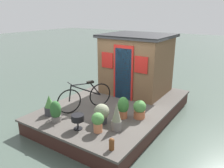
# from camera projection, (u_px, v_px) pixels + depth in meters

# --- Properties ---
(ground_plane) EXTENTS (60.00, 60.00, 0.00)m
(ground_plane) POSITION_uv_depth(u_px,v_px,m) (115.00, 116.00, 7.38)
(ground_plane) COLOR #47564C
(houseboat_deck) EXTENTS (4.98, 3.32, 0.47)m
(houseboat_deck) POSITION_uv_depth(u_px,v_px,m) (115.00, 110.00, 7.30)
(houseboat_deck) COLOR #4C4742
(houseboat_deck) RESTS_ON ground_plane
(houseboat_cabin) EXTENTS (2.02, 2.30, 2.07)m
(houseboat_cabin) POSITION_uv_depth(u_px,v_px,m) (136.00, 63.00, 8.00)
(houseboat_cabin) COLOR brown
(houseboat_cabin) RESTS_ON houseboat_deck
(bicycle) EXTENTS (1.60, 0.78, 0.87)m
(bicycle) POSITION_uv_depth(u_px,v_px,m) (85.00, 97.00, 6.65)
(bicycle) COLOR black
(bicycle) RESTS_ON houseboat_deck
(potted_plant_succulent) EXTENTS (0.25, 0.25, 0.71)m
(potted_plant_succulent) POSITION_uv_depth(u_px,v_px,m) (117.00, 117.00, 5.51)
(potted_plant_succulent) COLOR slate
(potted_plant_succulent) RESTS_ON houseboat_deck
(potted_plant_fern) EXTENTS (0.31, 0.31, 0.58)m
(potted_plant_fern) POSITION_uv_depth(u_px,v_px,m) (50.00, 106.00, 6.35)
(potted_plant_fern) COLOR #38383D
(potted_plant_fern) RESTS_ON houseboat_deck
(potted_plant_geranium) EXTENTS (0.31, 0.31, 0.61)m
(potted_plant_geranium) POSITION_uv_depth(u_px,v_px,m) (123.00, 107.00, 6.14)
(potted_plant_geranium) COLOR #B2603D
(potted_plant_geranium) RESTS_ON houseboat_deck
(potted_plant_rosemary) EXTENTS (0.31, 0.31, 0.50)m
(potted_plant_rosemary) POSITION_uv_depth(u_px,v_px,m) (98.00, 121.00, 5.43)
(potted_plant_rosemary) COLOR #C6754C
(potted_plant_rosemary) RESTS_ON houseboat_deck
(potted_plant_mint) EXTENTS (0.41, 0.41, 0.53)m
(potted_plant_mint) POSITION_uv_depth(u_px,v_px,m) (102.00, 113.00, 5.88)
(potted_plant_mint) COLOR #38383D
(potted_plant_mint) RESTS_ON houseboat_deck
(potted_plant_sage) EXTENTS (0.29, 0.29, 0.58)m
(potted_plant_sage) POSITION_uv_depth(u_px,v_px,m) (56.00, 111.00, 5.96)
(potted_plant_sage) COLOR slate
(potted_plant_sage) RESTS_ON houseboat_deck
(potted_plant_basil) EXTENTS (0.35, 0.35, 0.51)m
(potted_plant_basil) POSITION_uv_depth(u_px,v_px,m) (140.00, 109.00, 6.15)
(potted_plant_basil) COLOR #B2603D
(potted_plant_basil) RESTS_ON houseboat_deck
(charcoal_grill) EXTENTS (0.32, 0.32, 0.39)m
(charcoal_grill) POSITION_uv_depth(u_px,v_px,m) (78.00, 119.00, 5.56)
(charcoal_grill) COLOR black
(charcoal_grill) RESTS_ON houseboat_deck
(mooring_bollard) EXTENTS (0.12, 0.12, 0.28)m
(mooring_bollard) POSITION_uv_depth(u_px,v_px,m) (112.00, 143.00, 4.76)
(mooring_bollard) COLOR brown
(mooring_bollard) RESTS_ON houseboat_deck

